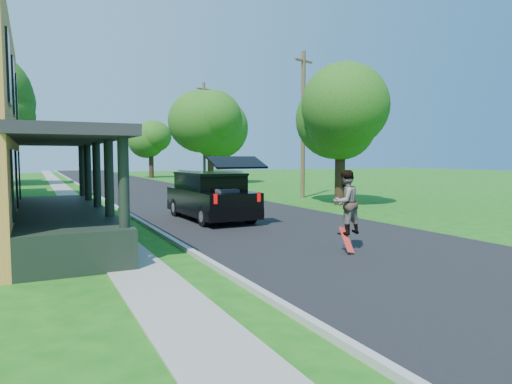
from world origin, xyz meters
name	(u,v)px	position (x,y,z in m)	size (l,w,h in m)	color
ground	(374,255)	(0.00, 0.00, 0.00)	(140.00, 140.00, 0.00)	#115511
street	(165,195)	(0.00, 20.00, 0.00)	(8.00, 120.00, 0.02)	black
curb	(99,198)	(-4.05, 20.00, 0.00)	(0.15, 120.00, 0.12)	#9E9E98
sidewalk	(71,199)	(-5.60, 20.00, 0.00)	(1.30, 120.00, 0.03)	gray
black_suv	(211,196)	(-1.40, 7.78, 0.94)	(2.16, 5.34, 2.47)	black
skateboarder	(345,202)	(-0.39, 0.67, 1.28)	(0.90, 0.76, 1.66)	black
skateboard	(346,241)	(-0.51, 0.45, 0.32)	(0.32, 0.57, 0.62)	#B3160F
tree_right_near	(340,112)	(6.42, 10.19, 4.71)	(5.49, 5.11, 6.95)	black
tree_right_mid	(210,120)	(6.92, 30.23, 5.79)	(6.46, 6.46, 9.02)	black
tree_right_far	(150,135)	(4.96, 44.90, 4.96)	(5.27, 5.17, 7.70)	black
utility_pole_near	(303,123)	(7.00, 14.58, 4.47)	(1.48, 0.59, 8.67)	#4C3923
utility_pole_far	(204,132)	(7.00, 32.00, 4.82)	(1.57, 0.65, 9.36)	#4C3923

